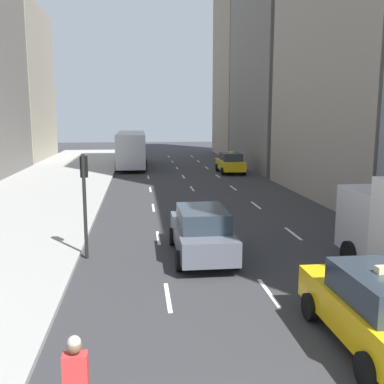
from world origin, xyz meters
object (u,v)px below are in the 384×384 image
at_px(sedan_black_near, 202,232).
at_px(city_bus, 131,148).
at_px(taxi_lead, 230,163).
at_px(traffic_light_pole, 84,189).
at_px(taxi_second, 379,309).

relative_size(sedan_black_near, city_bus, 0.41).
bearing_deg(taxi_lead, traffic_light_pole, -113.39).
bearing_deg(sedan_black_near, city_bus, 95.68).
bearing_deg(taxi_lead, taxi_second, -95.51).
bearing_deg(taxi_second, city_bus, 99.14).
bearing_deg(taxi_second, taxi_lead, 84.49).
distance_m(taxi_lead, city_bus, 10.28).
distance_m(sedan_black_near, city_bus, 28.41).
bearing_deg(traffic_light_pole, taxi_second, -45.86).
relative_size(city_bus, traffic_light_pole, 3.22).
height_order(taxi_lead, city_bus, city_bus).
bearing_deg(sedan_black_near, traffic_light_pole, 175.06).
height_order(taxi_lead, taxi_second, same).
distance_m(taxi_lead, sedan_black_near, 23.11).
xyz_separation_m(sedan_black_near, city_bus, (-2.81, 28.25, 0.90)).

